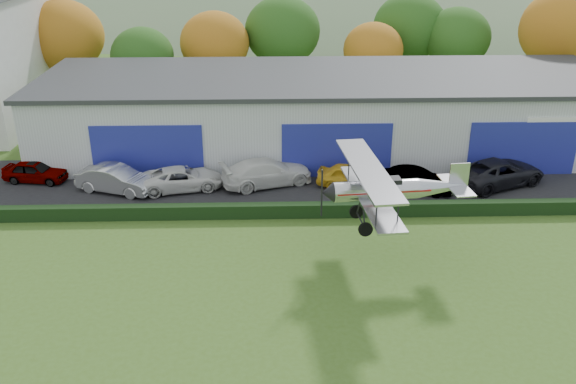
{
  "coord_description": "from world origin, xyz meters",
  "views": [
    {
      "loc": [
        0.77,
        -15.12,
        15.44
      ],
      "look_at": [
        1.61,
        12.68,
        3.09
      ],
      "focal_mm": 38.69,
      "sensor_mm": 36.0,
      "label": 1
    }
  ],
  "objects_px": {
    "car_5": "(416,181)",
    "car_6": "(499,172)",
    "car_0": "(35,171)",
    "car_1": "(116,179)",
    "car_3": "(267,172)",
    "car_2": "(182,178)",
    "hangar": "(328,111)",
    "car_4": "(353,177)",
    "biplane": "(389,188)"
  },
  "relations": [
    {
      "from": "car_5",
      "to": "car_6",
      "type": "height_order",
      "value": "car_6"
    },
    {
      "from": "car_0",
      "to": "car_1",
      "type": "height_order",
      "value": "car_1"
    },
    {
      "from": "car_3",
      "to": "car_5",
      "type": "height_order",
      "value": "car_3"
    },
    {
      "from": "car_0",
      "to": "car_5",
      "type": "height_order",
      "value": "car_5"
    },
    {
      "from": "car_2",
      "to": "car_1",
      "type": "bearing_deg",
      "value": 81.61
    },
    {
      "from": "car_1",
      "to": "car_5",
      "type": "bearing_deg",
      "value": -72.13
    },
    {
      "from": "hangar",
      "to": "car_6",
      "type": "height_order",
      "value": "hangar"
    },
    {
      "from": "car_1",
      "to": "car_4",
      "type": "bearing_deg",
      "value": -69.76
    },
    {
      "from": "car_1",
      "to": "car_2",
      "type": "bearing_deg",
      "value": -66.58
    },
    {
      "from": "car_0",
      "to": "car_5",
      "type": "xyz_separation_m",
      "value": [
        23.73,
        -2.34,
        0.05
      ]
    },
    {
      "from": "car_4",
      "to": "car_5",
      "type": "bearing_deg",
      "value": -83.75
    },
    {
      "from": "hangar",
      "to": "biplane",
      "type": "relative_size",
      "value": 4.98
    },
    {
      "from": "car_3",
      "to": "car_6",
      "type": "xyz_separation_m",
      "value": [
        14.52,
        -0.41,
        -0.01
      ]
    },
    {
      "from": "car_2",
      "to": "car_3",
      "type": "bearing_deg",
      "value": -96.16
    },
    {
      "from": "car_0",
      "to": "car_5",
      "type": "distance_m",
      "value": 23.84
    },
    {
      "from": "car_4",
      "to": "biplane",
      "type": "relative_size",
      "value": 0.53
    },
    {
      "from": "car_4",
      "to": "car_5",
      "type": "xyz_separation_m",
      "value": [
        3.77,
        -0.72,
        -0.01
      ]
    },
    {
      "from": "car_1",
      "to": "biplane",
      "type": "height_order",
      "value": "biplane"
    },
    {
      "from": "car_3",
      "to": "car_4",
      "type": "relative_size",
      "value": 1.32
    },
    {
      "from": "car_2",
      "to": "car_3",
      "type": "distance_m",
      "value": 5.23
    },
    {
      "from": "car_6",
      "to": "hangar",
      "type": "bearing_deg",
      "value": 29.2
    },
    {
      "from": "hangar",
      "to": "car_5",
      "type": "bearing_deg",
      "value": -61.92
    },
    {
      "from": "car_0",
      "to": "car_1",
      "type": "relative_size",
      "value": 0.82
    },
    {
      "from": "car_1",
      "to": "car_4",
      "type": "xyz_separation_m",
      "value": [
        14.47,
        0.14,
        -0.06
      ]
    },
    {
      "from": "car_5",
      "to": "car_6",
      "type": "xyz_separation_m",
      "value": [
        5.45,
        0.97,
        0.09
      ]
    },
    {
      "from": "hangar",
      "to": "biplane",
      "type": "bearing_deg",
      "value": -85.46
    },
    {
      "from": "car_5",
      "to": "car_6",
      "type": "bearing_deg",
      "value": -65.47
    },
    {
      "from": "car_1",
      "to": "car_2",
      "type": "distance_m",
      "value": 3.98
    },
    {
      "from": "car_3",
      "to": "biplane",
      "type": "relative_size",
      "value": 0.7
    },
    {
      "from": "hangar",
      "to": "car_2",
      "type": "relative_size",
      "value": 8.08
    },
    {
      "from": "biplane",
      "to": "car_4",
      "type": "bearing_deg",
      "value": 87.83
    },
    {
      "from": "car_6",
      "to": "biplane",
      "type": "distance_m",
      "value": 12.8
    },
    {
      "from": "car_0",
      "to": "car_4",
      "type": "relative_size",
      "value": 0.92
    },
    {
      "from": "hangar",
      "to": "car_0",
      "type": "height_order",
      "value": "hangar"
    },
    {
      "from": "car_6",
      "to": "car_0",
      "type": "bearing_deg",
      "value": 63.8
    },
    {
      "from": "car_0",
      "to": "car_2",
      "type": "bearing_deg",
      "value": -89.93
    },
    {
      "from": "car_4",
      "to": "car_6",
      "type": "distance_m",
      "value": 9.23
    },
    {
      "from": "hangar",
      "to": "car_1",
      "type": "distance_m",
      "value": 15.94
    },
    {
      "from": "hangar",
      "to": "car_2",
      "type": "bearing_deg",
      "value": -141.17
    },
    {
      "from": "hangar",
      "to": "car_5",
      "type": "relative_size",
      "value": 9.15
    },
    {
      "from": "car_2",
      "to": "biplane",
      "type": "height_order",
      "value": "biplane"
    },
    {
      "from": "car_5",
      "to": "biplane",
      "type": "height_order",
      "value": "biplane"
    },
    {
      "from": "car_6",
      "to": "biplane",
      "type": "bearing_deg",
      "value": 111.96
    },
    {
      "from": "car_4",
      "to": "car_6",
      "type": "xyz_separation_m",
      "value": [
        9.23,
        0.25,
        0.08
      ]
    },
    {
      "from": "hangar",
      "to": "car_3",
      "type": "distance_m",
      "value": 8.69
    },
    {
      "from": "car_3",
      "to": "biplane",
      "type": "distance_m",
      "value": 11.33
    },
    {
      "from": "hangar",
      "to": "car_6",
      "type": "bearing_deg",
      "value": -37.29
    },
    {
      "from": "hangar",
      "to": "car_6",
      "type": "xyz_separation_m",
      "value": [
        10.05,
        -7.65,
        -1.78
      ]
    },
    {
      "from": "car_0",
      "to": "car_4",
      "type": "xyz_separation_m",
      "value": [
        19.96,
        -1.62,
        0.06
      ]
    },
    {
      "from": "car_2",
      "to": "car_5",
      "type": "distance_m",
      "value": 14.3
    }
  ]
}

